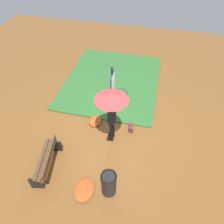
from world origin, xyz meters
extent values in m
plane|color=brown|center=(0.00, 0.00, 0.00)|extent=(18.00, 18.00, 0.00)
cube|color=#2D662D|center=(-2.89, -0.58, 0.03)|extent=(4.80, 4.00, 0.05)
cylinder|color=black|center=(0.14, 0.15, 0.43)|extent=(0.12, 0.12, 0.86)
cylinder|color=black|center=(0.32, 0.15, 0.43)|extent=(0.12, 0.12, 0.86)
cube|color=black|center=(0.14, 0.11, 0.04)|extent=(0.14, 0.24, 0.08)
cube|color=black|center=(0.32, 0.11, 0.04)|extent=(0.14, 0.24, 0.08)
cube|color=#232328|center=(0.23, 0.15, 1.18)|extent=(0.41, 0.30, 0.64)
sphere|color=beige|center=(0.23, 0.15, 1.64)|extent=(0.20, 0.20, 0.20)
ellipsoid|color=black|center=(0.23, 0.15, 1.67)|extent=(0.20, 0.20, 0.15)
cylinder|color=#232328|center=(0.01, 0.12, 1.39)|extent=(0.18, 0.13, 0.18)
cylinder|color=#232328|center=(0.05, 0.11, 1.48)|extent=(0.24, 0.11, 0.33)
cube|color=black|center=(0.14, 0.13, 1.62)|extent=(0.07, 0.03, 0.14)
cylinder|color=#232328|center=(0.39, 0.15, 1.42)|extent=(0.11, 0.10, 0.09)
cylinder|color=#232328|center=(0.37, 0.16, 1.51)|extent=(0.10, 0.09, 0.23)
cylinder|color=#A5A5AD|center=(0.37, 0.17, 1.83)|extent=(0.02, 0.02, 0.41)
cone|color=#B22D2D|center=(0.37, 0.17, 1.92)|extent=(0.96, 0.96, 0.16)
sphere|color=#A5A5AD|center=(0.37, 0.17, 2.03)|extent=(0.02, 0.02, 0.02)
cylinder|color=black|center=(-0.51, -0.03, 1.15)|extent=(0.07, 0.07, 2.30)
cube|color=navy|center=(-0.51, -0.01, 1.70)|extent=(0.44, 0.04, 0.70)
cube|color=silver|center=(-0.51, 0.01, 1.70)|extent=(0.38, 0.01, 0.64)
cube|color=brown|center=(-0.26, 0.72, 0.12)|extent=(0.31, 0.17, 0.24)
torus|color=brown|center=(-0.26, 0.72, 0.28)|extent=(0.18, 0.03, 0.18)
cube|color=black|center=(1.13, -1.45, 0.22)|extent=(0.13, 0.36, 0.44)
cube|color=black|center=(2.41, -1.45, 0.22)|extent=(0.13, 0.36, 0.44)
cube|color=#513823|center=(1.77, -1.57, 0.46)|extent=(1.39, 0.36, 0.04)
cube|color=#513823|center=(1.77, -1.45, 0.46)|extent=(1.39, 0.36, 0.04)
cube|color=#513823|center=(1.77, -1.33, 0.46)|extent=(1.39, 0.36, 0.04)
cube|color=#513823|center=(1.77, -1.28, 0.56)|extent=(1.38, 0.30, 0.10)
cube|color=#513823|center=(1.77, -1.28, 0.70)|extent=(1.38, 0.30, 0.10)
cylinder|color=black|center=(2.06, 0.49, 0.40)|extent=(0.40, 0.40, 0.80)
torus|color=black|center=(2.06, 0.49, 0.82)|extent=(0.42, 0.42, 0.04)
ellipsoid|color=#285628|center=(-1.80, 0.04, 0.24)|extent=(0.53, 0.53, 0.48)
ellipsoid|color=#1E421E|center=(-1.64, -0.04, 0.16)|extent=(0.32, 0.32, 0.32)
ellipsoid|color=#B74C1E|center=(-0.33, -0.61, 0.06)|extent=(0.56, 0.45, 0.12)
ellipsoid|color=#B74C1E|center=(2.21, -0.17, 0.08)|extent=(0.71, 0.57, 0.16)
camera|label=1|loc=(4.58, 1.17, 5.67)|focal=33.91mm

